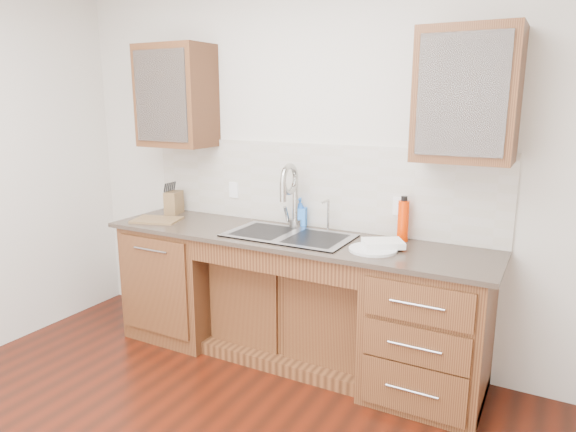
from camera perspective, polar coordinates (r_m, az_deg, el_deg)
The scene contains 23 objects.
wall_back at distance 3.69m, azimuth 2.96°, elevation 5.77°, with size 4.00×0.10×2.70m, color beige.
base_cabinet_left at distance 4.11m, azimuth -11.56°, elevation -6.79°, with size 0.70×0.62×0.88m, color #593014.
base_cabinet_center at distance 3.72m, azimuth 0.96°, elevation -10.18°, with size 1.20×0.44×0.70m, color #593014.
base_cabinet_right at distance 3.31m, azimuth 15.33°, elevation -11.99°, with size 0.70×0.62×0.88m, color #593014.
countertop at distance 3.45m, azimuth 0.20°, elevation -2.43°, with size 2.70×0.65×0.03m, color #84705B.
backsplash at distance 3.66m, azimuth 2.52°, elevation 3.42°, with size 2.70×0.02×0.59m, color beige.
sink at distance 3.45m, azimuth 0.08°, elevation -3.61°, with size 0.84×0.46×0.19m, color #9E9EA5.
faucet at distance 3.62m, azimuth 0.82°, elevation 1.79°, with size 0.04×0.04×0.40m, color #999993.
filter_tap at distance 3.54m, azimuth 4.49°, elevation 0.17°, with size 0.02×0.02×0.24m, color #999993.
upper_cabinet_left at distance 4.05m, azimuth -12.29°, elevation 12.88°, with size 0.55×0.34×0.75m, color #593014.
upper_cabinet_right at distance 3.13m, azimuth 19.29°, elevation 12.53°, with size 0.55×0.34×0.75m, color #593014.
outlet_left at distance 3.98m, azimuth -6.04°, elevation 2.90°, with size 0.08×0.01×0.12m, color white.
outlet_right at distance 3.43m, azimuth 12.23°, elevation 1.06°, with size 0.08×0.01×0.12m, color white.
soap_bottle at distance 3.67m, azimuth 1.35°, elevation 0.42°, with size 0.09×0.10×0.21m, color #2D7AEA.
water_bottle at distance 3.37m, azimuth 12.67°, elevation -0.55°, with size 0.07×0.07×0.26m, color #EA3000.
plate at distance 3.15m, azimuth 9.42°, elevation -3.68°, with size 0.29×0.29×0.02m, color silver.
dish_towel at distance 3.19m, azimuth 10.51°, elevation -3.01°, with size 0.24×0.17×0.04m, color white.
knife_block at distance 4.19m, azimuth -12.57°, elevation 1.47°, with size 0.10×0.16×0.18m, color olive.
cutting_board at distance 3.98m, azimuth -14.37°, elevation -0.42°, with size 0.34×0.24×0.02m, color #986320.
cup_left_a at distance 4.12m, azimuth -13.52°, elevation 12.03°, with size 0.11×0.11×0.09m, color silver.
cup_left_b at distance 4.00m, azimuth -11.42°, elevation 12.09°, with size 0.09×0.09×0.08m, color white.
cup_right_a at distance 3.14m, azimuth 18.17°, elevation 11.64°, with size 0.12×0.12×0.09m, color white.
cup_right_b at distance 3.11m, azimuth 22.03°, elevation 11.32°, with size 0.10×0.10×0.09m, color silver.
Camera 1 is at (1.56, -1.51, 1.81)m, focal length 32.00 mm.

